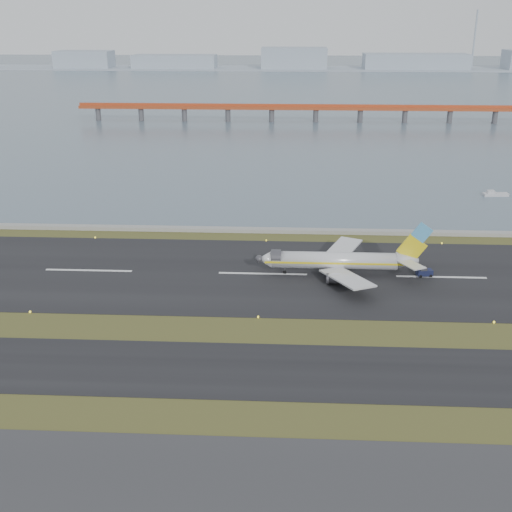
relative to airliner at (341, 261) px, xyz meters
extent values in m
plane|color=#344619|center=(-17.45, -30.35, -3.46)|extent=(1000.00, 1000.00, 0.00)
cube|color=black|center=(-17.45, -42.35, -3.41)|extent=(1000.00, 18.00, 0.10)
cube|color=black|center=(-17.45, -0.35, -3.41)|extent=(1000.00, 45.00, 0.10)
cube|color=gray|center=(-17.45, 29.65, -2.96)|extent=(1000.00, 2.50, 1.00)
cube|color=#4C606D|center=(-17.45, 429.65, -3.46)|extent=(1400.00, 800.00, 1.30)
cube|color=#A83F1C|center=(2.55, 219.65, 4.04)|extent=(260.00, 5.00, 1.60)
cube|color=#A83F1C|center=(2.55, 219.65, 5.54)|extent=(260.00, 0.40, 1.40)
cylinder|color=#4C4C51|center=(-93.45, 219.65, -0.46)|extent=(2.80, 2.80, 7.00)
cylinder|color=#4C4C51|center=(2.55, 219.65, -0.46)|extent=(2.80, 2.80, 7.00)
cylinder|color=#4C4C51|center=(98.55, 219.65, -0.46)|extent=(2.80, 2.80, 7.00)
cube|color=#97A4B3|center=(-17.45, 589.65, -3.46)|extent=(1400.00, 80.00, 1.00)
cube|color=#97A4B3|center=(-237.45, 589.65, 5.54)|extent=(60.00, 35.00, 18.00)
cube|color=#97A4B3|center=(-137.45, 589.65, 3.54)|extent=(90.00, 35.00, 14.00)
cube|color=#97A4B3|center=(-7.45, 589.65, 7.54)|extent=(70.00, 35.00, 22.00)
cube|color=#97A4B3|center=(122.55, 589.65, 4.54)|extent=(110.00, 35.00, 16.00)
cylinder|color=#97A4B3|center=(182.55, 589.65, 26.54)|extent=(1.80, 1.80, 60.00)
cylinder|color=silver|center=(-1.50, 0.00, 0.04)|extent=(28.00, 3.80, 3.80)
cone|color=silver|center=(-17.10, 0.00, 0.04)|extent=(3.20, 3.80, 3.80)
cone|color=silver|center=(14.70, 0.00, 0.34)|extent=(5.00, 3.80, 3.80)
cube|color=yellow|center=(-1.50, -1.92, 0.04)|extent=(31.00, 0.06, 0.45)
cube|color=yellow|center=(-1.50, 1.92, 0.04)|extent=(31.00, 0.06, 0.45)
cube|color=silver|center=(0.70, -8.50, -0.66)|extent=(11.31, 15.89, 1.66)
cube|color=silver|center=(0.70, 8.50, -0.66)|extent=(11.31, 15.89, 1.66)
cylinder|color=#3B3A40|center=(-1.00, -6.00, -1.86)|extent=(4.20, 2.10, 2.10)
cylinder|color=#3B3A40|center=(-1.00, 6.00, -1.86)|extent=(4.20, 2.10, 2.10)
cube|color=yellow|center=(15.50, 0.00, 3.24)|extent=(6.80, 0.35, 6.85)
cube|color=#4A9CD4|center=(17.40, 0.00, 6.94)|extent=(4.85, 0.37, 4.90)
cube|color=silver|center=(15.00, -3.80, 0.84)|extent=(5.64, 6.80, 0.22)
cube|color=silver|center=(15.00, 3.80, 0.84)|extent=(5.64, 6.80, 0.22)
cylinder|color=black|center=(-12.50, 0.00, -3.01)|extent=(0.80, 0.28, 0.80)
cylinder|color=black|center=(0.00, -2.80, -2.91)|extent=(1.00, 0.38, 1.00)
cylinder|color=black|center=(0.00, 2.80, -2.91)|extent=(1.00, 0.38, 1.00)
cube|color=#141837|center=(18.82, 0.15, -2.49)|extent=(3.68, 2.43, 1.29)
cube|color=#3B3A40|center=(18.40, 0.09, -1.64)|extent=(1.73, 1.82, 0.75)
cylinder|color=black|center=(17.79, -0.87, -3.08)|extent=(0.79, 0.43, 0.75)
cylinder|color=black|center=(17.53, 0.82, -3.08)|extent=(0.79, 0.43, 0.75)
cylinder|color=black|center=(20.12, -0.51, -3.08)|extent=(0.79, 0.43, 0.75)
cylinder|color=black|center=(19.85, 1.18, -3.08)|extent=(0.79, 0.43, 0.75)
cube|color=silver|center=(55.25, 70.16, -3.00)|extent=(8.11, 3.09, 1.02)
cube|color=silver|center=(53.55, 70.03, -2.10)|extent=(2.40, 1.98, 1.02)
camera|label=1|loc=(-12.25, -134.63, 51.64)|focal=45.00mm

